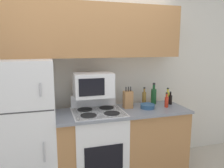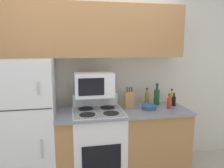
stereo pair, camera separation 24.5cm
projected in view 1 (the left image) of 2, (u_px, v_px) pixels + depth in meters
name	position (u px, v px, depth m)	size (l,w,h in m)	color
wall_back	(87.00, 80.00, 3.08)	(8.00, 0.05, 2.55)	silver
lower_cabinets	(122.00, 144.00, 2.89)	(1.69, 0.61, 0.93)	#B27A47
refrigerator	(23.00, 128.00, 2.56)	(0.74, 0.74, 1.60)	white
upper_cabinets	(89.00, 31.00, 2.78)	(2.43, 0.35, 0.67)	#B27A47
stove	(98.00, 146.00, 2.78)	(0.63, 0.59, 1.10)	white
microwave	(93.00, 85.00, 2.75)	(0.49, 0.32, 0.30)	white
knife_block	(128.00, 99.00, 2.87)	(0.12, 0.10, 0.29)	#B27A47
bowl	(148.00, 106.00, 2.87)	(0.19, 0.19, 0.06)	#335B84
bottle_wine_green	(154.00, 96.00, 3.08)	(0.08, 0.08, 0.30)	#194C23
bottle_soy_sauce	(170.00, 99.00, 3.07)	(0.05, 0.05, 0.18)	black
bottle_hot_sauce	(166.00, 101.00, 2.92)	(0.05, 0.05, 0.20)	red
bottle_vinegar	(144.00, 97.00, 3.08)	(0.06, 0.06, 0.24)	olive
bottle_cooking_spray	(168.00, 97.00, 3.14)	(0.06, 0.06, 0.22)	gold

